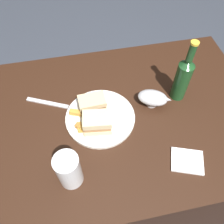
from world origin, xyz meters
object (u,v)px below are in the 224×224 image
at_px(pint_glass, 69,171).
at_px(gravy_boat, 153,98).
at_px(plate, 100,117).
at_px(sandwich_half_right, 97,123).
at_px(fork, 47,103).
at_px(sandwich_half_left, 92,104).
at_px(napkin, 187,161).
at_px(cider_bottle, 183,78).

relative_size(pint_glass, gravy_boat, 1.03).
height_order(plate, sandwich_half_right, sandwich_half_right).
bearing_deg(gravy_boat, fork, 168.03).
bearing_deg(sandwich_half_left, fork, 158.52).
bearing_deg(napkin, pint_glass, 177.09).
distance_m(gravy_boat, napkin, 0.27).
bearing_deg(cider_bottle, pint_glass, -150.16).
relative_size(plate, fork, 1.50).
bearing_deg(plate, sandwich_half_left, 115.80).
bearing_deg(pint_glass, plate, 58.45).
relative_size(sandwich_half_left, cider_bottle, 0.38).
xyz_separation_m(sandwich_half_right, pint_glass, (-0.12, -0.17, 0.01)).
height_order(napkin, fork, napkin).
distance_m(plate, fork, 0.23).
relative_size(plate, sandwich_half_left, 2.56).
distance_m(plate, sandwich_half_right, 0.07).
xyz_separation_m(plate, fork, (-0.20, 0.12, -0.00)).
height_order(pint_glass, cider_bottle, cider_bottle).
height_order(pint_glass, fork, pint_glass).
relative_size(sandwich_half_left, napkin, 0.96).
xyz_separation_m(pint_glass, napkin, (0.40, -0.02, -0.06)).
bearing_deg(pint_glass, cider_bottle, 29.84).
distance_m(pint_glass, gravy_boat, 0.43).
bearing_deg(pint_glass, gravy_boat, 34.85).
distance_m(plate, napkin, 0.36).
distance_m(sandwich_half_right, gravy_boat, 0.25).
bearing_deg(plate, cider_bottle, 8.61).
distance_m(sandwich_half_left, gravy_boat, 0.24).
height_order(plate, cider_bottle, cider_bottle).
bearing_deg(fork, sandwich_half_right, 163.19).
height_order(cider_bottle, napkin, cider_bottle).
height_order(plate, gravy_boat, gravy_boat).
distance_m(cider_bottle, napkin, 0.32).
relative_size(pint_glass, cider_bottle, 0.52).
distance_m(sandwich_half_left, fork, 0.19).
relative_size(plate, cider_bottle, 0.98).
bearing_deg(gravy_boat, sandwich_half_left, 175.53).
xyz_separation_m(gravy_boat, cider_bottle, (0.12, 0.02, 0.07)).
xyz_separation_m(pint_glass, gravy_boat, (0.35, 0.25, -0.02)).
bearing_deg(fork, cider_bottle, -161.79).
distance_m(sandwich_half_right, pint_glass, 0.21).
bearing_deg(cider_bottle, plate, -171.39).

